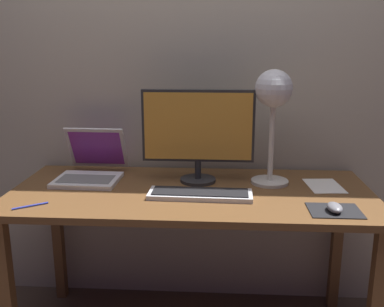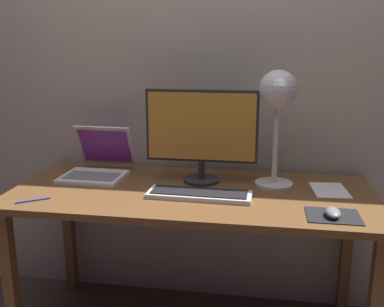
% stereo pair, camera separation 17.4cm
% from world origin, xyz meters
% --- Properties ---
extents(back_wall, '(4.80, 0.06, 2.60)m').
position_xyz_m(back_wall, '(0.00, 0.40, 1.30)').
color(back_wall, '#B2A893').
rests_on(back_wall, ground).
extents(desk, '(1.60, 0.70, 0.74)m').
position_xyz_m(desk, '(0.00, 0.00, 0.66)').
color(desk, brown).
rests_on(desk, ground).
extents(monitor, '(0.51, 0.17, 0.43)m').
position_xyz_m(monitor, '(0.02, 0.12, 0.99)').
color(monitor, '#28282B').
rests_on(monitor, desk).
extents(keyboard_main, '(0.44, 0.15, 0.03)m').
position_xyz_m(keyboard_main, '(0.04, -0.09, 0.75)').
color(keyboard_main, silver).
rests_on(keyboard_main, desk).
extents(laptop, '(0.30, 0.35, 0.23)m').
position_xyz_m(laptop, '(-0.49, 0.16, 0.80)').
color(laptop, silver).
rests_on(laptop, desk).
extents(desk_lamp, '(0.17, 0.17, 0.52)m').
position_xyz_m(desk_lamp, '(0.36, 0.12, 1.13)').
color(desk_lamp, beige).
rests_on(desk_lamp, desk).
extents(mousepad, '(0.20, 0.16, 0.00)m').
position_xyz_m(mousepad, '(0.57, -0.22, 0.74)').
color(mousepad, black).
rests_on(mousepad, desk).
extents(mouse, '(0.06, 0.10, 0.03)m').
position_xyz_m(mouse, '(0.57, -0.23, 0.76)').
color(mouse, slate).
rests_on(mouse, mousepad).
extents(paper_sheet_near_mouse, '(0.17, 0.22, 0.00)m').
position_xyz_m(paper_sheet_near_mouse, '(0.60, 0.09, 0.74)').
color(paper_sheet_near_mouse, white).
rests_on(paper_sheet_near_mouse, desk).
extents(pen, '(0.12, 0.09, 0.01)m').
position_xyz_m(pen, '(-0.63, -0.25, 0.74)').
color(pen, '#2633A5').
rests_on(pen, desk).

